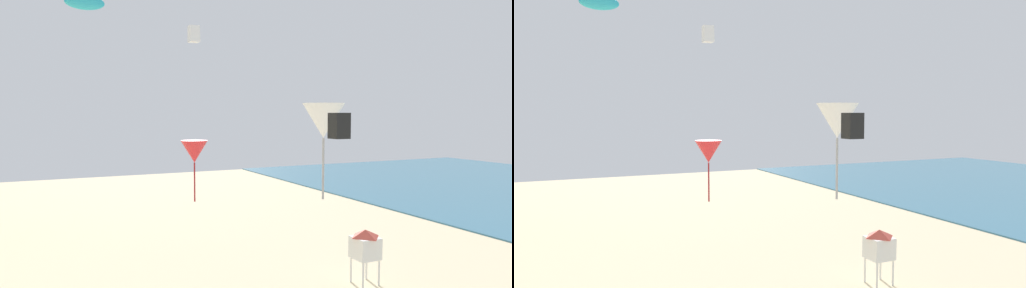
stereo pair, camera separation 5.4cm
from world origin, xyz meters
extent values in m
cylinder|color=white|center=(9.02, 16.32, 0.60)|extent=(0.10, 0.10, 1.20)
cylinder|color=white|center=(9.92, 16.32, 0.60)|extent=(0.10, 0.10, 1.20)
cylinder|color=white|center=(9.02, 17.22, 0.60)|extent=(0.10, 0.10, 1.20)
cylinder|color=white|center=(9.92, 17.22, 0.60)|extent=(0.10, 0.10, 1.20)
cube|color=white|center=(9.47, 16.77, 1.70)|extent=(1.10, 1.10, 1.00)
pyramid|color=#D14C3D|center=(9.47, 16.77, 2.38)|extent=(1.10, 1.10, 0.35)
ellipsoid|color=#2DB7CC|center=(-0.75, 37.06, 16.17)|extent=(2.87, 0.80, 1.11)
cube|color=white|center=(3.69, 24.29, 12.19)|extent=(0.55, 0.55, 0.87)
cube|color=black|center=(4.43, 11.79, 7.51)|extent=(0.51, 0.51, 0.81)
cone|color=white|center=(6.30, 15.51, 7.61)|extent=(1.70, 1.70, 1.39)
cylinder|color=#A4A4A4|center=(6.30, 15.51, 5.67)|extent=(0.09, 0.09, 2.48)
cone|color=red|center=(3.64, 24.21, 5.81)|extent=(1.49, 1.49, 1.22)
cylinder|color=maroon|center=(3.64, 24.21, 4.12)|extent=(0.08, 0.08, 2.17)
camera|label=1|loc=(-3.98, -0.14, 7.88)|focal=32.49mm
camera|label=2|loc=(-3.93, -0.17, 7.88)|focal=32.49mm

